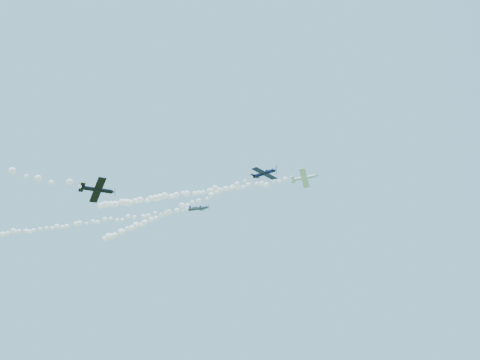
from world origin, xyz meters
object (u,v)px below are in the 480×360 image
at_px(plane_white, 304,178).
at_px(plane_grey, 199,208).
at_px(plane_navy, 265,173).
at_px(plane_black, 97,190).

xyz_separation_m(plane_white, plane_grey, (-30.07, -9.19, -7.53)).
distance_m(plane_navy, plane_black, 40.92).
bearing_deg(plane_white, plane_navy, -115.18).
distance_m(plane_white, plane_navy, 19.75).
distance_m(plane_white, plane_black, 59.70).
bearing_deg(plane_white, plane_grey, -173.05).
relative_size(plane_white, plane_black, 1.23).
relative_size(plane_navy, plane_grey, 1.20).
height_order(plane_white, plane_navy, plane_white).
height_order(plane_navy, plane_grey, plane_navy).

